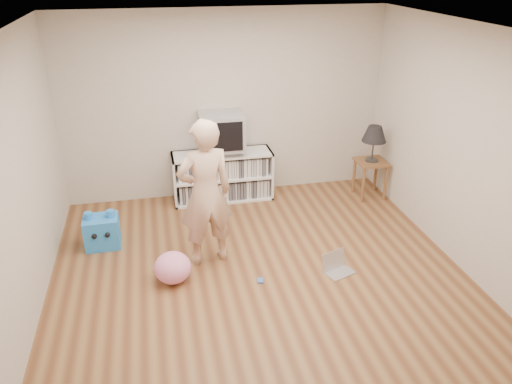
{
  "coord_description": "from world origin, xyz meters",
  "views": [
    {
      "loc": [
        -1.0,
        -4.44,
        3.19
      ],
      "look_at": [
        0.04,
        0.4,
        0.84
      ],
      "focal_mm": 35.0,
      "sensor_mm": 36.0,
      "label": 1
    }
  ],
  "objects_px": {
    "person": "(205,194)",
    "laptop": "(337,266)",
    "dvd_deck": "(222,151)",
    "media_unit": "(222,176)",
    "table_lamp": "(374,135)",
    "plush_pink": "(173,268)",
    "side_table": "(371,170)",
    "crt_tv": "(221,131)",
    "plush_blue": "(102,231)"
  },
  "relations": [
    {
      "from": "person",
      "to": "laptop",
      "type": "height_order",
      "value": "person"
    },
    {
      "from": "person",
      "to": "plush_blue",
      "type": "height_order",
      "value": "person"
    },
    {
      "from": "laptop",
      "to": "person",
      "type": "bearing_deg",
      "value": 138.87
    },
    {
      "from": "side_table",
      "to": "plush_pink",
      "type": "distance_m",
      "value": 3.31
    },
    {
      "from": "table_lamp",
      "to": "laptop",
      "type": "xyz_separation_m",
      "value": [
        -1.13,
        -1.72,
        -0.88
      ]
    },
    {
      "from": "person",
      "to": "dvd_deck",
      "type": "bearing_deg",
      "value": -115.92
    },
    {
      "from": "media_unit",
      "to": "laptop",
      "type": "height_order",
      "value": "media_unit"
    },
    {
      "from": "laptop",
      "to": "plush_blue",
      "type": "bearing_deg",
      "value": 136.72
    },
    {
      "from": "table_lamp",
      "to": "laptop",
      "type": "height_order",
      "value": "table_lamp"
    },
    {
      "from": "plush_blue",
      "to": "person",
      "type": "bearing_deg",
      "value": -26.03
    },
    {
      "from": "person",
      "to": "plush_pink",
      "type": "xyz_separation_m",
      "value": [
        -0.42,
        -0.33,
        -0.68
      ]
    },
    {
      "from": "crt_tv",
      "to": "person",
      "type": "height_order",
      "value": "person"
    },
    {
      "from": "person",
      "to": "laptop",
      "type": "xyz_separation_m",
      "value": [
        1.37,
        -0.52,
        -0.79
      ]
    },
    {
      "from": "dvd_deck",
      "to": "laptop",
      "type": "bearing_deg",
      "value": -65.45
    },
    {
      "from": "dvd_deck",
      "to": "person",
      "type": "distance_m",
      "value": 1.63
    },
    {
      "from": "media_unit",
      "to": "dvd_deck",
      "type": "xyz_separation_m",
      "value": [
        0.0,
        -0.02,
        0.39
      ]
    },
    {
      "from": "laptop",
      "to": "table_lamp",
      "type": "bearing_deg",
      "value": 36.54
    },
    {
      "from": "media_unit",
      "to": "crt_tv",
      "type": "bearing_deg",
      "value": -90.0
    },
    {
      "from": "media_unit",
      "to": "laptop",
      "type": "xyz_separation_m",
      "value": [
        0.96,
        -2.11,
        -0.29
      ]
    },
    {
      "from": "dvd_deck",
      "to": "side_table",
      "type": "relative_size",
      "value": 0.82
    },
    {
      "from": "media_unit",
      "to": "plush_blue",
      "type": "height_order",
      "value": "media_unit"
    },
    {
      "from": "dvd_deck",
      "to": "plush_pink",
      "type": "distance_m",
      "value": 2.15
    },
    {
      "from": "media_unit",
      "to": "dvd_deck",
      "type": "distance_m",
      "value": 0.39
    },
    {
      "from": "plush_blue",
      "to": "plush_pink",
      "type": "height_order",
      "value": "plush_blue"
    },
    {
      "from": "crt_tv",
      "to": "side_table",
      "type": "bearing_deg",
      "value": -9.96
    },
    {
      "from": "media_unit",
      "to": "plush_pink",
      "type": "distance_m",
      "value": 2.1
    },
    {
      "from": "plush_blue",
      "to": "laptop",
      "type": "bearing_deg",
      "value": -23.66
    },
    {
      "from": "crt_tv",
      "to": "laptop",
      "type": "relative_size",
      "value": 1.6
    },
    {
      "from": "side_table",
      "to": "plush_blue",
      "type": "bearing_deg",
      "value": -170.39
    },
    {
      "from": "media_unit",
      "to": "table_lamp",
      "type": "xyz_separation_m",
      "value": [
        2.09,
        -0.39,
        0.59
      ]
    },
    {
      "from": "table_lamp",
      "to": "plush_blue",
      "type": "distance_m",
      "value": 3.83
    },
    {
      "from": "plush_pink",
      "to": "crt_tv",
      "type": "bearing_deg",
      "value": 66.27
    },
    {
      "from": "side_table",
      "to": "crt_tv",
      "type": "bearing_deg",
      "value": 170.04
    },
    {
      "from": "person",
      "to": "plush_pink",
      "type": "bearing_deg",
      "value": 27.21
    },
    {
      "from": "side_table",
      "to": "plush_pink",
      "type": "height_order",
      "value": "side_table"
    },
    {
      "from": "table_lamp",
      "to": "laptop",
      "type": "distance_m",
      "value": 2.24
    },
    {
      "from": "crt_tv",
      "to": "person",
      "type": "relative_size",
      "value": 0.35
    },
    {
      "from": "dvd_deck",
      "to": "plush_blue",
      "type": "height_order",
      "value": "dvd_deck"
    },
    {
      "from": "crt_tv",
      "to": "plush_pink",
      "type": "relative_size",
      "value": 1.51
    },
    {
      "from": "media_unit",
      "to": "crt_tv",
      "type": "xyz_separation_m",
      "value": [
        -0.0,
        -0.02,
        0.67
      ]
    },
    {
      "from": "media_unit",
      "to": "side_table",
      "type": "relative_size",
      "value": 2.55
    },
    {
      "from": "table_lamp",
      "to": "side_table",
      "type": "bearing_deg",
      "value": 0.0
    },
    {
      "from": "side_table",
      "to": "plush_blue",
      "type": "height_order",
      "value": "side_table"
    },
    {
      "from": "table_lamp",
      "to": "laptop",
      "type": "bearing_deg",
      "value": -123.26
    },
    {
      "from": "side_table",
      "to": "table_lamp",
      "type": "distance_m",
      "value": 0.53
    },
    {
      "from": "dvd_deck",
      "to": "table_lamp",
      "type": "distance_m",
      "value": 2.13
    },
    {
      "from": "dvd_deck",
      "to": "plush_blue",
      "type": "xyz_separation_m",
      "value": [
        -1.62,
        -1.0,
        -0.54
      ]
    },
    {
      "from": "laptop",
      "to": "side_table",
      "type": "bearing_deg",
      "value": 36.54
    },
    {
      "from": "dvd_deck",
      "to": "laptop",
      "type": "xyz_separation_m",
      "value": [
        0.96,
        -2.09,
        -0.68
      ]
    },
    {
      "from": "table_lamp",
      "to": "media_unit",
      "type": "bearing_deg",
      "value": 169.53
    }
  ]
}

